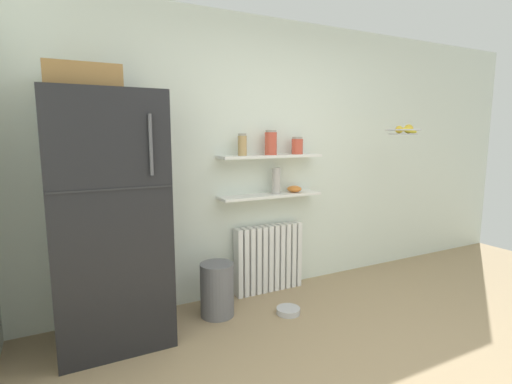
{
  "coord_description": "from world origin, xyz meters",
  "views": [
    {
      "loc": [
        -1.76,
        -1.25,
        1.53
      ],
      "look_at": [
        -0.28,
        1.6,
        1.05
      ],
      "focal_mm": 27.04,
      "sensor_mm": 36.0,
      "label": 1
    }
  ],
  "objects": [
    {
      "name": "wall_shelf_upper",
      "position": [
        0.03,
        1.89,
        1.33
      ],
      "size": [
        1.02,
        0.22,
        0.02
      ],
      "primitive_type": "cube",
      "color": "white"
    },
    {
      "name": "shelf_bowl",
      "position": [
        0.29,
        1.89,
        1.0
      ],
      "size": [
        0.14,
        0.14,
        0.06
      ],
      "primitive_type": "ellipsoid",
      "color": "orange",
      "rests_on": "wall_shelf_lower"
    },
    {
      "name": "storage_jar_1",
      "position": [
        0.03,
        1.89,
        1.45
      ],
      "size": [
        0.11,
        0.11,
        0.23
      ],
      "color": "#C64C38",
      "rests_on": "wall_shelf_upper"
    },
    {
      "name": "hanging_fruit_basket",
      "position": [
        1.3,
        1.48,
        1.57
      ],
      "size": [
        0.33,
        0.33,
        0.1
      ],
      "color": "#B2B2B7"
    },
    {
      "name": "refrigerator",
      "position": [
        -1.46,
        1.67,
        0.95
      ],
      "size": [
        0.78,
        0.7,
        1.98
      ],
      "color": "black",
      "rests_on": "ground_plane"
    },
    {
      "name": "wall_shelf_lower",
      "position": [
        0.03,
        1.89,
        0.96
      ],
      "size": [
        1.02,
        0.22,
        0.02
      ],
      "primitive_type": "cube",
      "color": "white"
    },
    {
      "name": "radiator",
      "position": [
        0.03,
        1.92,
        0.33
      ],
      "size": [
        0.7,
        0.12,
        0.66
      ],
      "color": "white",
      "rests_on": "ground_plane"
    },
    {
      "name": "storage_jar_2",
      "position": [
        0.32,
        1.89,
        1.42
      ],
      "size": [
        0.11,
        0.11,
        0.17
      ],
      "color": "#C64C38",
      "rests_on": "wall_shelf_upper"
    },
    {
      "name": "vase",
      "position": [
        0.08,
        1.89,
        1.09
      ],
      "size": [
        0.08,
        0.08,
        0.25
      ],
      "primitive_type": "cylinder",
      "color": "#B2ADA8",
      "rests_on": "wall_shelf_lower"
    },
    {
      "name": "trash_bin",
      "position": [
        -0.62,
        1.66,
        0.23
      ],
      "size": [
        0.28,
        0.28,
        0.46
      ],
      "primitive_type": "cylinder",
      "color": "slate",
      "rests_on": "ground_plane"
    },
    {
      "name": "back_wall",
      "position": [
        0.0,
        2.05,
        1.3
      ],
      "size": [
        7.04,
        0.1,
        2.6
      ],
      "primitive_type": "cube",
      "color": "silver",
      "rests_on": "ground_plane"
    },
    {
      "name": "pet_food_bowl",
      "position": [
        -0.07,
        1.4,
        0.03
      ],
      "size": [
        0.21,
        0.21,
        0.05
      ],
      "primitive_type": "cylinder",
      "color": "#B7B7BC",
      "rests_on": "ground_plane"
    },
    {
      "name": "ground_plane",
      "position": [
        0.0,
        0.5,
        0.0
      ],
      "size": [
        7.04,
        7.04,
        0.0
      ],
      "primitive_type": "plane",
      "color": "#9E8460"
    },
    {
      "name": "storage_jar_0",
      "position": [
        -0.27,
        1.89,
        1.44
      ],
      "size": [
        0.08,
        0.08,
        0.2
      ],
      "color": "tan",
      "rests_on": "wall_shelf_upper"
    }
  ]
}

